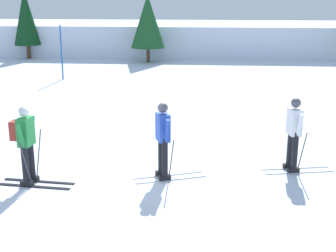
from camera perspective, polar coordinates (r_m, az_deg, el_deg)
The scene contains 8 objects.
ground_plane at distance 10.94m, azimuth -7.78°, elevation -5.43°, with size 120.00×120.00×0.00m, color silver.
far_snow_ridge at distance 32.13m, azimuth 0.51°, elevation 10.63°, with size 80.00×7.18×1.94m, color silver.
skier_blue at distance 10.13m, azimuth -0.57°, elevation -1.53°, with size 1.63×0.95×1.71m.
skier_white at distance 10.94m, azimuth 15.04°, elevation -0.77°, with size 1.64×0.99×1.71m.
skier_green at distance 10.26m, azimuth -16.89°, elevation -1.80°, with size 1.63×1.00×1.71m.
trail_marker_pole at distance 22.51m, azimuth -12.79°, elevation 8.67°, with size 0.07×0.07×2.50m, color #1E56AD.
conifer_far_right at distance 27.42m, azimuth -2.47°, elevation 12.58°, with size 1.95×1.95×3.84m.
conifer_far_centre at distance 30.20m, azimuth -16.86°, elevation 12.55°, with size 1.58×1.58×4.19m.
Camera 1 is at (2.27, -9.94, 3.97)m, focal length 50.28 mm.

